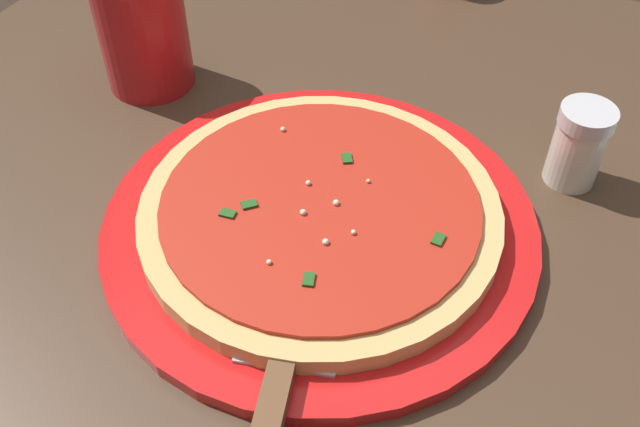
{
  "coord_description": "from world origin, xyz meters",
  "views": [
    {
      "loc": [
        0.16,
        -0.37,
        1.18
      ],
      "look_at": [
        -0.02,
        -0.01,
        0.77
      ],
      "focal_mm": 40.57,
      "sensor_mm": 36.0,
      "label": 1
    }
  ],
  "objects_px": {
    "pizza_server": "(275,400)",
    "cup_tall_drink": "(143,32)",
    "serving_plate": "(320,225)",
    "parmesan_shaker": "(579,145)",
    "pizza": "(320,211)"
  },
  "relations": [
    {
      "from": "pizza",
      "to": "pizza_server",
      "type": "height_order",
      "value": "pizza"
    },
    {
      "from": "pizza_server",
      "to": "cup_tall_drink",
      "type": "height_order",
      "value": "cup_tall_drink"
    },
    {
      "from": "serving_plate",
      "to": "pizza",
      "type": "xyz_separation_m",
      "value": [
        0.0,
        -0.0,
        0.02
      ]
    },
    {
      "from": "pizza_server",
      "to": "parmesan_shaker",
      "type": "bearing_deg",
      "value": 70.45
    },
    {
      "from": "pizza_server",
      "to": "parmesan_shaker",
      "type": "distance_m",
      "value": 0.33
    },
    {
      "from": "pizza_server",
      "to": "parmesan_shaker",
      "type": "xyz_separation_m",
      "value": [
        0.11,
        0.31,
        0.02
      ]
    },
    {
      "from": "pizza_server",
      "to": "parmesan_shaker",
      "type": "relative_size",
      "value": 3.01
    },
    {
      "from": "cup_tall_drink",
      "to": "parmesan_shaker",
      "type": "bearing_deg",
      "value": 7.29
    },
    {
      "from": "pizza",
      "to": "parmesan_shaker",
      "type": "xyz_separation_m",
      "value": [
        0.16,
        0.16,
        0.02
      ]
    },
    {
      "from": "pizza_server",
      "to": "cup_tall_drink",
      "type": "xyz_separation_m",
      "value": [
        -0.3,
        0.26,
        0.04
      ]
    },
    {
      "from": "pizza_server",
      "to": "serving_plate",
      "type": "bearing_deg",
      "value": 107.72
    },
    {
      "from": "parmesan_shaker",
      "to": "pizza_server",
      "type": "bearing_deg",
      "value": -109.55
    },
    {
      "from": "serving_plate",
      "to": "pizza",
      "type": "distance_m",
      "value": 0.02
    },
    {
      "from": "pizza",
      "to": "cup_tall_drink",
      "type": "relative_size",
      "value": 2.51
    },
    {
      "from": "serving_plate",
      "to": "cup_tall_drink",
      "type": "distance_m",
      "value": 0.27
    }
  ]
}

